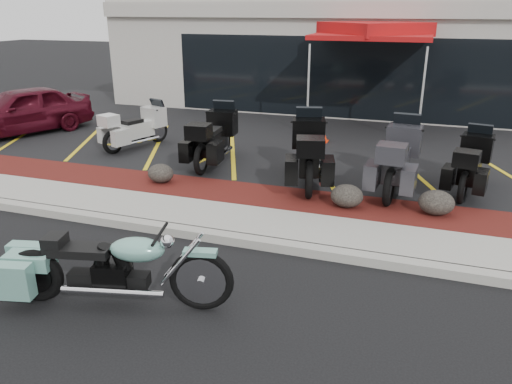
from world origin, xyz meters
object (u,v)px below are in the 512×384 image
(popup_canopy, at_px, (374,32))
(hero_cruiser, at_px, (201,272))
(parked_car, at_px, (21,111))
(traffic_cone, at_px, (322,134))
(touring_white, at_px, (158,121))

(popup_canopy, bearing_deg, hero_cruiser, -88.58)
(parked_car, height_order, traffic_cone, parked_car)
(touring_white, relative_size, popup_canopy, 0.57)
(popup_canopy, bearing_deg, parked_car, -150.79)
(touring_white, relative_size, parked_car, 0.52)
(hero_cruiser, xyz_separation_m, touring_white, (-4.45, 6.90, 0.20))
(hero_cruiser, bearing_deg, parked_car, 130.29)
(hero_cruiser, relative_size, touring_white, 1.51)
(parked_car, relative_size, popup_canopy, 1.10)
(touring_white, distance_m, popup_canopy, 6.84)
(traffic_cone, bearing_deg, parked_car, -167.54)
(touring_white, distance_m, traffic_cone, 4.56)
(hero_cruiser, bearing_deg, touring_white, 109.84)
(hero_cruiser, height_order, traffic_cone, hero_cruiser)
(touring_white, xyz_separation_m, traffic_cone, (4.28, 1.52, -0.40))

